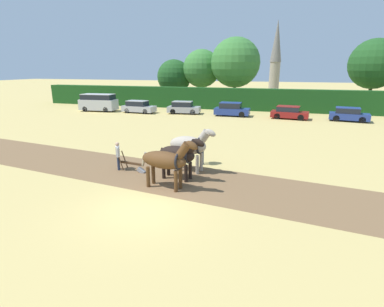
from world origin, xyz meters
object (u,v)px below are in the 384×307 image
(parked_car_center_right, at_px, (289,113))
(parked_car_left, at_px, (138,107))
(parked_car_center, at_px, (232,109))
(tree_far_left, at_px, (174,77))
(farmer_at_plow, at_px, (118,154))
(farmer_beside_team, at_px, (202,146))
(parked_car_center_left, at_px, (184,108))
(draft_horse_trail_left, at_px, (190,145))
(tree_center_left, at_px, (235,63))
(church_spire, at_px, (276,56))
(draft_horse_lead_left, at_px, (166,160))
(parked_van, at_px, (98,102))
(tree_left, at_px, (202,69))
(tree_center, at_px, (374,64))
(parked_car_right, at_px, (349,115))
(draft_horse_lead_right, at_px, (179,155))
(plow, at_px, (134,166))

(parked_car_center_right, bearing_deg, parked_car_left, -171.52)
(parked_car_center, bearing_deg, parked_car_center_right, -1.59)
(tree_far_left, relative_size, farmer_at_plow, 4.35)
(farmer_beside_team, height_order, parked_car_center_left, farmer_beside_team)
(parked_car_left, relative_size, parked_car_center_right, 1.02)
(farmer_beside_team, xyz_separation_m, parked_car_left, (-13.16, 17.94, -0.33))
(tree_far_left, bearing_deg, draft_horse_trail_left, -68.45)
(tree_center_left, distance_m, parked_car_center, 11.76)
(tree_far_left, distance_m, church_spire, 24.68)
(church_spire, height_order, draft_horse_lead_left, church_spire)
(parked_van, distance_m, parked_car_center_left, 11.43)
(tree_left, bearing_deg, farmer_beside_team, -74.71)
(tree_center, distance_m, parked_car_center, 20.34)
(parked_car_center_left, xyz_separation_m, parked_car_right, (18.52, -0.05, -0.03))
(farmer_at_plow, bearing_deg, draft_horse_lead_right, -35.85)
(parked_van, bearing_deg, plow, -57.02)
(farmer_beside_team, bearing_deg, parked_car_center_left, 92.08)
(parked_car_left, distance_m, parked_car_right, 24.22)
(tree_far_left, xyz_separation_m, parked_car_left, (-0.22, -12.56, -3.36))
(draft_horse_lead_right, bearing_deg, parked_car_right, 69.07)
(parked_car_center_left, bearing_deg, draft_horse_lead_right, -78.19)
(parked_car_center_right, bearing_deg, parked_car_right, 8.57)
(tree_center, relative_size, parked_car_center_right, 2.20)
(draft_horse_lead_right, distance_m, farmer_beside_team, 2.79)
(draft_horse_lead_left, bearing_deg, parked_car_center, 99.33)
(tree_center, height_order, church_spire, church_spire)
(farmer_beside_team, relative_size, parked_van, 0.37)
(plow, distance_m, parked_car_center_left, 21.68)
(draft_horse_lead_right, relative_size, parked_car_left, 0.62)
(church_spire, relative_size, parked_car_left, 3.47)
(tree_center_left, relative_size, parked_van, 2.02)
(draft_horse_lead_left, xyz_separation_m, parked_car_center_left, (-6.82, 22.91, -0.64))
(parked_car_right, bearing_deg, draft_horse_lead_left, -109.24)
(tree_center_left, xyz_separation_m, draft_horse_lead_left, (2.22, -33.16, -4.85))
(parked_van, bearing_deg, tree_center_left, 30.50)
(plow, bearing_deg, tree_center, 67.07)
(draft_horse_lead_left, bearing_deg, farmer_beside_team, 88.09)
(tree_left, relative_size, parked_car_center_left, 2.01)
(draft_horse_lead_right, xyz_separation_m, parked_car_center_left, (-6.97, 21.60, -0.55))
(tree_left, height_order, parked_car_center_right, tree_left)
(parked_car_center_left, bearing_deg, tree_center, 18.51)
(tree_far_left, distance_m, farmer_at_plow, 34.13)
(tree_far_left, xyz_separation_m, draft_horse_lead_right, (12.44, -33.23, -2.80))
(parked_car_center_left, bearing_deg, church_spire, 66.80)
(parked_car_center_left, bearing_deg, plow, -84.73)
(plow, relative_size, parked_car_right, 0.41)
(plow, relative_size, parked_car_left, 0.40)
(parked_car_left, xyz_separation_m, parked_car_right, (24.20, 0.87, -0.03))
(parked_car_center, xyz_separation_m, parked_car_right, (12.52, 0.02, -0.06))
(tree_left, bearing_deg, parked_car_right, -30.87)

